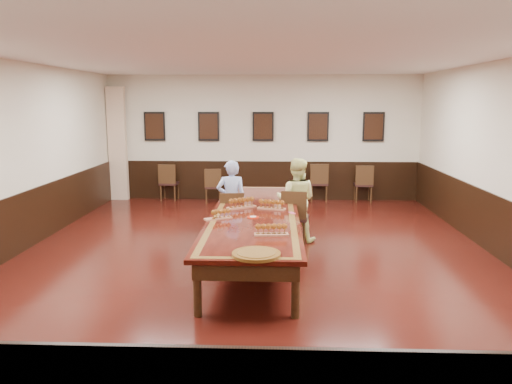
{
  "coord_description": "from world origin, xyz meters",
  "views": [
    {
      "loc": [
        0.34,
        -7.88,
        2.52
      ],
      "look_at": [
        0.0,
        0.5,
        1.0
      ],
      "focal_mm": 35.0,
      "sensor_mm": 36.0,
      "label": 1
    }
  ],
  "objects_px": {
    "chair_man": "(232,216)",
    "spare_chair_d": "(363,183)",
    "spare_chair_a": "(169,182)",
    "person_woman": "(296,200)",
    "carved_platter": "(256,254)",
    "spare_chair_c": "(319,182)",
    "spare_chair_b": "(213,185)",
    "person_man": "(231,200)",
    "chair_woman": "(295,216)",
    "conference_table": "(255,221)"
  },
  "relations": [
    {
      "from": "spare_chair_c",
      "to": "conference_table",
      "type": "bearing_deg",
      "value": 73.41
    },
    {
      "from": "spare_chair_d",
      "to": "person_man",
      "type": "bearing_deg",
      "value": 52.35
    },
    {
      "from": "spare_chair_a",
      "to": "person_woman",
      "type": "bearing_deg",
      "value": 132.84
    },
    {
      "from": "spare_chair_a",
      "to": "spare_chair_c",
      "type": "xyz_separation_m",
      "value": [
        3.86,
        0.04,
        0.01
      ]
    },
    {
      "from": "spare_chair_a",
      "to": "carved_platter",
      "type": "height_order",
      "value": "spare_chair_a"
    },
    {
      "from": "chair_woman",
      "to": "spare_chair_d",
      "type": "xyz_separation_m",
      "value": [
        1.87,
        3.82,
        -0.01
      ]
    },
    {
      "from": "chair_woman",
      "to": "person_man",
      "type": "height_order",
      "value": "person_man"
    },
    {
      "from": "spare_chair_d",
      "to": "spare_chair_c",
      "type": "bearing_deg",
      "value": -1.54
    },
    {
      "from": "spare_chair_d",
      "to": "carved_platter",
      "type": "distance_m",
      "value": 7.47
    },
    {
      "from": "spare_chair_c",
      "to": "conference_table",
      "type": "relative_size",
      "value": 0.2
    },
    {
      "from": "chair_man",
      "to": "chair_woman",
      "type": "relative_size",
      "value": 0.95
    },
    {
      "from": "spare_chair_a",
      "to": "person_man",
      "type": "distance_m",
      "value": 4.21
    },
    {
      "from": "spare_chair_b",
      "to": "spare_chair_a",
      "type": "bearing_deg",
      "value": -23.06
    },
    {
      "from": "chair_woman",
      "to": "conference_table",
      "type": "height_order",
      "value": "chair_woman"
    },
    {
      "from": "person_man",
      "to": "carved_platter",
      "type": "bearing_deg",
      "value": 92.58
    },
    {
      "from": "chair_woman",
      "to": "spare_chair_d",
      "type": "distance_m",
      "value": 4.25
    },
    {
      "from": "chair_man",
      "to": "carved_platter",
      "type": "relative_size",
      "value": 1.55
    },
    {
      "from": "spare_chair_a",
      "to": "person_man",
      "type": "xyz_separation_m",
      "value": [
        1.95,
        -3.72,
        0.27
      ]
    },
    {
      "from": "person_man",
      "to": "carved_platter",
      "type": "xyz_separation_m",
      "value": [
        0.59,
        -3.36,
        0.03
      ]
    },
    {
      "from": "spare_chair_a",
      "to": "spare_chair_b",
      "type": "relative_size",
      "value": 1.07
    },
    {
      "from": "spare_chair_a",
      "to": "spare_chair_c",
      "type": "distance_m",
      "value": 3.86
    },
    {
      "from": "chair_man",
      "to": "carved_platter",
      "type": "xyz_separation_m",
      "value": [
        0.58,
        -3.26,
        0.31
      ]
    },
    {
      "from": "spare_chair_b",
      "to": "person_woman",
      "type": "relative_size",
      "value": 0.58
    },
    {
      "from": "spare_chair_b",
      "to": "spare_chair_c",
      "type": "bearing_deg",
      "value": 179.3
    },
    {
      "from": "chair_man",
      "to": "spare_chair_d",
      "type": "distance_m",
      "value": 4.85
    },
    {
      "from": "chair_man",
      "to": "spare_chair_d",
      "type": "xyz_separation_m",
      "value": [
        3.02,
        3.79,
        0.01
      ]
    },
    {
      "from": "spare_chair_d",
      "to": "person_woman",
      "type": "height_order",
      "value": "person_woman"
    },
    {
      "from": "conference_table",
      "to": "carved_platter",
      "type": "bearing_deg",
      "value": -87.07
    },
    {
      "from": "conference_table",
      "to": "carved_platter",
      "type": "xyz_separation_m",
      "value": [
        0.12,
        -2.3,
        0.16
      ]
    },
    {
      "from": "spare_chair_c",
      "to": "person_woman",
      "type": "relative_size",
      "value": 0.64
    },
    {
      "from": "person_woman",
      "to": "conference_table",
      "type": "relative_size",
      "value": 0.3
    },
    {
      "from": "carved_platter",
      "to": "person_man",
      "type": "bearing_deg",
      "value": 99.99
    },
    {
      "from": "chair_woman",
      "to": "carved_platter",
      "type": "bearing_deg",
      "value": 89.74
    },
    {
      "from": "person_woman",
      "to": "chair_woman",
      "type": "bearing_deg",
      "value": 90.0
    },
    {
      "from": "spare_chair_d",
      "to": "conference_table",
      "type": "bearing_deg",
      "value": 63.46
    },
    {
      "from": "spare_chair_c",
      "to": "person_woman",
      "type": "height_order",
      "value": "person_woman"
    },
    {
      "from": "chair_man",
      "to": "spare_chair_c",
      "type": "xyz_separation_m",
      "value": [
        1.9,
        3.86,
        0.02
      ]
    },
    {
      "from": "person_man",
      "to": "conference_table",
      "type": "relative_size",
      "value": 0.3
    },
    {
      "from": "spare_chair_c",
      "to": "conference_table",
      "type": "height_order",
      "value": "spare_chair_c"
    },
    {
      "from": "spare_chair_b",
      "to": "person_woman",
      "type": "bearing_deg",
      "value": 111.56
    },
    {
      "from": "chair_man",
      "to": "spare_chair_d",
      "type": "relative_size",
      "value": 0.97
    },
    {
      "from": "spare_chair_b",
      "to": "carved_platter",
      "type": "relative_size",
      "value": 1.48
    },
    {
      "from": "chair_man",
      "to": "chair_woman",
      "type": "xyz_separation_m",
      "value": [
        1.15,
        -0.03,
        0.02
      ]
    },
    {
      "from": "spare_chair_b",
      "to": "spare_chair_d",
      "type": "height_order",
      "value": "spare_chair_d"
    },
    {
      "from": "conference_table",
      "to": "person_woman",
      "type": "bearing_deg",
      "value": 55.63
    },
    {
      "from": "chair_man",
      "to": "person_woman",
      "type": "bearing_deg",
      "value": 176.21
    },
    {
      "from": "conference_table",
      "to": "spare_chair_a",
      "type": "bearing_deg",
      "value": 116.94
    },
    {
      "from": "spare_chair_c",
      "to": "carved_platter",
      "type": "height_order",
      "value": "spare_chair_c"
    },
    {
      "from": "spare_chair_d",
      "to": "conference_table",
      "type": "relative_size",
      "value": 0.19
    },
    {
      "from": "spare_chair_b",
      "to": "carved_platter",
      "type": "height_order",
      "value": "spare_chair_b"
    }
  ]
}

